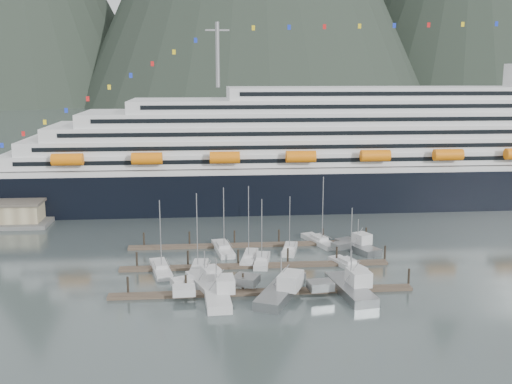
% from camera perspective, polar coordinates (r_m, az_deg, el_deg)
% --- Properties ---
extents(ground, '(1600.00, 1600.00, 0.00)m').
position_cam_1_polar(ground, '(105.52, 2.81, -7.59)').
color(ground, '#455252').
rests_on(ground, ground).
extents(cruise_ship, '(210.00, 30.40, 50.30)m').
position_cam_1_polar(cruise_ship, '(161.40, 10.82, 3.30)').
color(cruise_ship, black).
rests_on(cruise_ship, ground).
extents(dock_near, '(48.18, 2.28, 3.20)m').
position_cam_1_polar(dock_near, '(95.58, 0.66, -9.45)').
color(dock_near, '#3F3428').
rests_on(dock_near, ground).
extents(dock_mid, '(48.18, 2.28, 3.20)m').
position_cam_1_polar(dock_mid, '(107.77, -0.03, -6.99)').
color(dock_mid, '#3F3428').
rests_on(dock_mid, ground).
extents(dock_far, '(48.18, 2.28, 3.20)m').
position_cam_1_polar(dock_far, '(120.13, -0.57, -5.03)').
color(dock_far, '#3F3428').
rests_on(dock_far, ground).
extents(sailboat_a, '(3.58, 9.02, 14.55)m').
position_cam_1_polar(sailboat_a, '(106.02, -5.49, -7.29)').
color(sailboat_a, silver).
rests_on(sailboat_a, ground).
extents(sailboat_b, '(4.81, 10.74, 13.49)m').
position_cam_1_polar(sailboat_b, '(106.55, -9.05, -7.29)').
color(sailboat_b, silver).
rests_on(sailboat_b, ground).
extents(sailboat_c, '(3.98, 9.42, 12.58)m').
position_cam_1_polar(sailboat_c, '(109.72, 0.58, -6.59)').
color(sailboat_c, silver).
rests_on(sailboat_c, ground).
extents(sailboat_d, '(4.24, 10.14, 14.52)m').
position_cam_1_polar(sailboat_d, '(111.49, -0.64, -6.29)').
color(sailboat_d, silver).
rests_on(sailboat_d, ground).
extents(sailboat_e, '(4.39, 11.11, 13.35)m').
position_cam_1_polar(sailboat_e, '(116.81, -3.15, -5.47)').
color(sailboat_e, silver).
rests_on(sailboat_e, ground).
extents(sailboat_f, '(4.24, 8.55, 11.52)m').
position_cam_1_polar(sailboat_f, '(116.72, 3.23, -5.50)').
color(sailboat_f, silver).
rests_on(sailboat_f, ground).
extents(sailboat_g, '(6.10, 11.10, 14.42)m').
position_cam_1_polar(sailboat_g, '(122.49, 6.05, -4.71)').
color(sailboat_g, silver).
rests_on(sailboat_g, ground).
extents(sailboat_h, '(5.53, 9.18, 11.49)m').
position_cam_1_polar(sailboat_h, '(108.89, 8.71, -6.87)').
color(sailboat_h, silver).
rests_on(sailboat_h, ground).
extents(trawler_a, '(9.57, 13.26, 7.19)m').
position_cam_1_polar(trawler_a, '(93.43, -3.88, -9.58)').
color(trawler_a, silver).
rests_on(trawler_a, ground).
extents(trawler_b, '(8.87, 10.82, 6.67)m').
position_cam_1_polar(trawler_b, '(98.34, -4.95, -8.53)').
color(trawler_b, silver).
rests_on(trawler_b, ground).
extents(trawler_c, '(12.76, 15.65, 7.91)m').
position_cam_1_polar(trawler_c, '(94.86, 2.29, -9.19)').
color(trawler_c, gray).
rests_on(trawler_c, ground).
extents(trawler_d, '(10.12, 13.61, 7.89)m').
position_cam_1_polar(trawler_d, '(96.41, 8.90, -8.98)').
color(trawler_d, gray).
rests_on(trawler_d, ground).
extents(trawler_e, '(9.28, 11.01, 6.81)m').
position_cam_1_polar(trawler_e, '(118.83, 9.60, -5.09)').
color(trawler_e, gray).
rests_on(trawler_e, ground).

